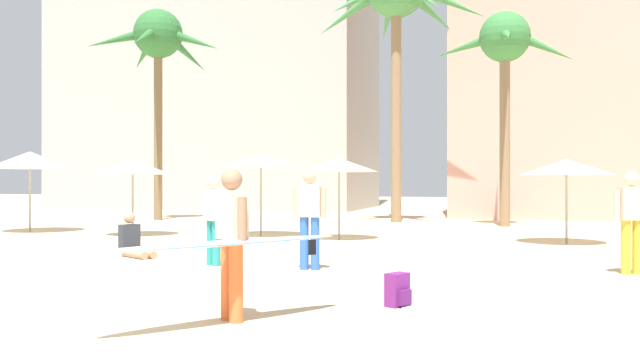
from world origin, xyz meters
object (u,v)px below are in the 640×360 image
Objects in this scene: palm_tree_right at (505,49)px; person_near_left at (632,218)px; cafe_umbrella_2 at (261,161)px; cafe_umbrella_3 at (566,167)px; person_far_right at (227,240)px; palm_tree_far_left at (158,44)px; person_mid_right at (310,215)px; cafe_umbrella_4 at (30,160)px; backpack at (398,290)px; cafe_umbrella_5 at (339,165)px; beach_towel at (483,313)px; person_mid_left at (213,216)px; person_mid_center at (133,241)px; cafe_umbrella_1 at (133,167)px; palm_tree_left at (397,1)px.

palm_tree_right is 13.02m from person_near_left.
cafe_umbrella_2 is 8.19m from cafe_umbrella_3.
person_near_left is (4.97, 5.51, 0.03)m from person_far_right.
palm_tree_far_left reaches higher than person_mid_right.
backpack is at bearing -35.37° from cafe_umbrella_4.
person_mid_right is at bearing -135.46° from person_far_right.
palm_tree_right is 3.28× the size of cafe_umbrella_3.
cafe_umbrella_5 is at bearing -133.09° from person_far_right.
person_mid_right is at bearing 134.06° from beach_towel.
palm_tree_far_left is at bearing 84.93° from cafe_umbrella_4.
palm_tree_right is 15.99m from cafe_umbrella_4.
palm_tree_right is at bearing 171.61° from person_near_left.
palm_tree_right is 3.07× the size of cafe_umbrella_2.
person_mid_left is (-1.90, 0.09, -0.06)m from person_mid_right.
palm_tree_far_left reaches higher than palm_tree_right.
cafe_umbrella_2 is (-6.63, -6.11, -3.97)m from palm_tree_right.
cafe_umbrella_2 is 11.26m from backpack.
person_mid_center is (-0.68, -5.61, -1.82)m from cafe_umbrella_2.
person_mid_center is at bearing -96.92° from cafe_umbrella_2.
cafe_umbrella_1 is at bearing -104.88° from person_far_right.
palm_tree_far_left is 15.03m from person_mid_center.
backpack is (9.11, -8.78, -1.78)m from cafe_umbrella_1.
person_near_left is at bearing -17.74° from cafe_umbrella_4.
cafe_umbrella_1 is (-10.23, -6.96, -4.13)m from palm_tree_right.
cafe_umbrella_2 reaches higher than person_mid_center.
person_far_right is at bearing -19.66° from person_mid_center.
person_near_left is (2.20, -11.75, -5.16)m from palm_tree_right.
person_mid_right is at bearing -39.15° from cafe_umbrella_1.
palm_tree_left reaches higher than palm_tree_right.
cafe_umbrella_3 is at bearing -0.96° from cafe_umbrella_2.
cafe_umbrella_5 is 0.82× the size of person_far_right.
cafe_umbrella_5 is 2.16× the size of person_mid_center.
palm_tree_far_left is 17.57m from person_mid_right.
palm_tree_left is 19.29m from backpack.
beach_towel is 0.73× the size of person_far_right.
palm_tree_right reaches higher than cafe_umbrella_2.
person_far_right reaches higher than backpack.
cafe_umbrella_5 is (6.01, 0.39, 0.02)m from cafe_umbrella_1.
person_mid_center is 4.27m from person_mid_right.
palm_tree_far_left is 22.12m from beach_towel.
cafe_umbrella_1 is 12.78m from backpack.
cafe_umbrella_4 is at bearing 92.11° from person_mid_left.
person_far_right is (1.45, -10.70, -1.07)m from cafe_umbrella_5.
beach_towel is at bearing -41.40° from cafe_umbrella_1.
cafe_umbrella_2 is at bearing -121.69° from person_far_right.
person_mid_right is 1.90m from person_mid_left.
person_mid_left is (-1.11, -14.06, -7.53)m from palm_tree_left.
palm_tree_far_left is at bearing 179.11° from palm_tree_right.
backpack is (-1.05, 0.18, 0.19)m from beach_towel.
palm_tree_left reaches higher than backpack.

